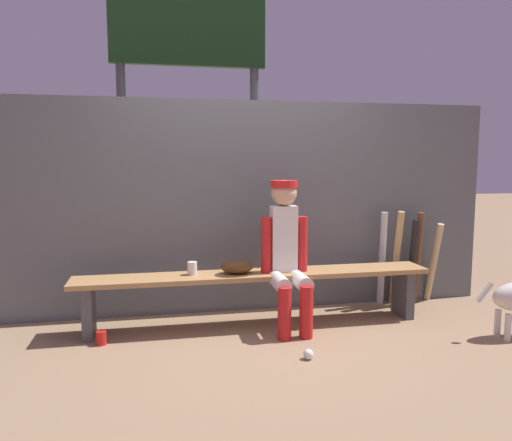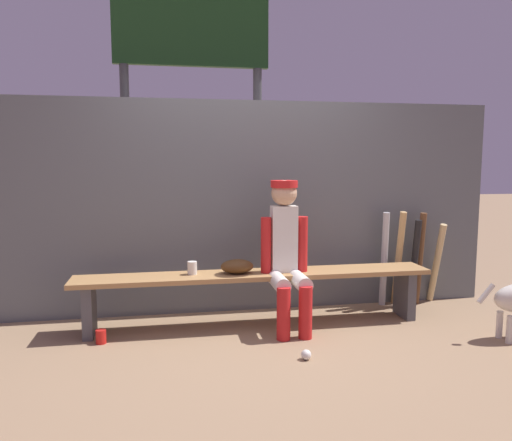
# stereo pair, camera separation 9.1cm
# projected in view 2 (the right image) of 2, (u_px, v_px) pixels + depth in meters

# --- Properties ---
(ground_plane) EXTENTS (30.00, 30.00, 0.00)m
(ground_plane) POSITION_uv_depth(u_px,v_px,m) (256.00, 325.00, 4.29)
(ground_plane) COLOR #937556
(chainlink_fence) EXTENTS (4.82, 0.03, 1.97)m
(chainlink_fence) POSITION_uv_depth(u_px,v_px,m) (247.00, 207.00, 4.63)
(chainlink_fence) COLOR #595E63
(chainlink_fence) RESTS_ON ground_plane
(dugout_bench) EXTENTS (3.06, 0.36, 0.47)m
(dugout_bench) POSITION_uv_depth(u_px,v_px,m) (256.00, 283.00, 4.24)
(dugout_bench) COLOR #AD7F4C
(dugout_bench) RESTS_ON ground_plane
(player_seated) EXTENTS (0.41, 0.55, 1.26)m
(player_seated) POSITION_uv_depth(u_px,v_px,m) (287.00, 249.00, 4.15)
(player_seated) COLOR silver
(player_seated) RESTS_ON ground_plane
(baseball_glove) EXTENTS (0.28, 0.20, 0.12)m
(baseball_glove) POSITION_uv_depth(u_px,v_px,m) (237.00, 266.00, 4.20)
(baseball_glove) COLOR #593819
(baseball_glove) RESTS_ON dugout_bench
(bat_aluminum_silver) EXTENTS (0.09, 0.14, 0.93)m
(bat_aluminum_silver) POSITION_uv_depth(u_px,v_px,m) (384.00, 259.00, 4.82)
(bat_aluminum_silver) COLOR #B7B7BC
(bat_aluminum_silver) RESTS_ON ground_plane
(bat_wood_tan) EXTENTS (0.07, 0.22, 0.94)m
(bat_wood_tan) POSITION_uv_depth(u_px,v_px,m) (399.00, 258.00, 4.83)
(bat_wood_tan) COLOR tan
(bat_wood_tan) RESTS_ON ground_plane
(bat_aluminum_black) EXTENTS (0.08, 0.16, 0.86)m
(bat_aluminum_black) POSITION_uv_depth(u_px,v_px,m) (414.00, 263.00, 4.82)
(bat_aluminum_black) COLOR black
(bat_aluminum_black) RESTS_ON ground_plane
(bat_wood_dark) EXTENTS (0.08, 0.14, 0.92)m
(bat_wood_dark) POSITION_uv_depth(u_px,v_px,m) (420.00, 259.00, 4.87)
(bat_wood_dark) COLOR brown
(bat_wood_dark) RESTS_ON ground_plane
(bat_wood_natural) EXTENTS (0.08, 0.25, 0.81)m
(bat_wood_natural) POSITION_uv_depth(u_px,v_px,m) (437.00, 263.00, 4.93)
(bat_wood_natural) COLOR tan
(bat_wood_natural) RESTS_ON ground_plane
(baseball) EXTENTS (0.07, 0.07, 0.07)m
(baseball) POSITION_uv_depth(u_px,v_px,m) (306.00, 355.00, 3.54)
(baseball) COLOR white
(baseball) RESTS_ON ground_plane
(cup_on_ground) EXTENTS (0.08, 0.08, 0.11)m
(cup_on_ground) POSITION_uv_depth(u_px,v_px,m) (101.00, 337.00, 3.86)
(cup_on_ground) COLOR red
(cup_on_ground) RESTS_ON ground_plane
(cup_on_bench) EXTENTS (0.08, 0.08, 0.11)m
(cup_on_bench) POSITION_uv_depth(u_px,v_px,m) (192.00, 268.00, 4.16)
(cup_on_bench) COLOR silver
(cup_on_bench) RESTS_ON dugout_bench
(scoreboard) EXTENTS (2.00, 0.27, 3.64)m
(scoreboard) POSITION_uv_depth(u_px,v_px,m) (197.00, 62.00, 5.52)
(scoreboard) COLOR #3F3F42
(scoreboard) RESTS_ON ground_plane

